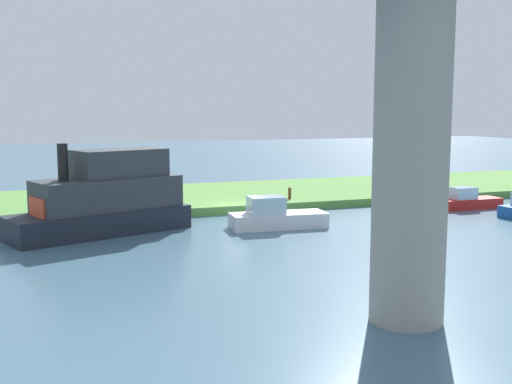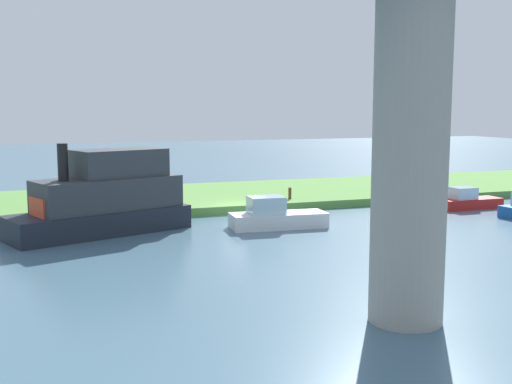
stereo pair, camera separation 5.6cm
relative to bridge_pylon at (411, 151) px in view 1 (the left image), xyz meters
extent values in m
plane|color=#476B7F|center=(-1.55, -19.92, -5.10)|extent=(160.00, 160.00, 0.00)
cube|color=#5B9342|center=(-1.55, -25.92, -4.85)|extent=(80.00, 12.00, 0.50)
cylinder|color=#9E998E|center=(0.00, 0.00, 0.00)|extent=(2.20, 2.20, 10.20)
cylinder|color=#2D334C|center=(2.37, -22.79, -4.32)|extent=(0.29, 0.29, 0.55)
cylinder|color=blue|center=(2.37, -22.79, -3.75)|extent=(0.42, 0.42, 0.60)
sphere|color=tan|center=(2.37, -22.79, -3.33)|extent=(0.24, 0.24, 0.24)
cylinder|color=brown|center=(-5.30, -21.58, -4.23)|extent=(0.20, 0.20, 0.73)
cube|color=#1E232D|center=(7.16, -16.68, -4.49)|extent=(9.55, 5.92, 1.21)
cube|color=#33383D|center=(6.68, -16.86, -3.08)|extent=(7.74, 5.02, 1.61)
cube|color=#33383D|center=(6.02, -17.10, -1.57)|extent=(5.04, 3.70, 1.41)
cylinder|color=black|center=(8.86, -16.07, -1.37)|extent=(0.50, 0.50, 1.81)
cube|color=#D84C2D|center=(9.43, -15.86, -3.44)|extent=(2.13, 2.25, 0.91)
cube|color=white|center=(-1.95, -15.16, -4.70)|extent=(5.21, 2.21, 0.79)
cube|color=silver|center=(-1.27, -15.21, -3.85)|extent=(1.94, 1.59, 0.90)
cube|color=red|center=(-15.71, -17.09, -4.78)|extent=(4.14, 1.52, 0.64)
cube|color=silver|center=(-15.17, -17.08, -4.09)|extent=(1.50, 1.19, 0.73)
camera|label=1|loc=(10.51, 15.89, 1.29)|focal=44.89mm
camera|label=2|loc=(10.45, 15.91, 1.29)|focal=44.89mm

